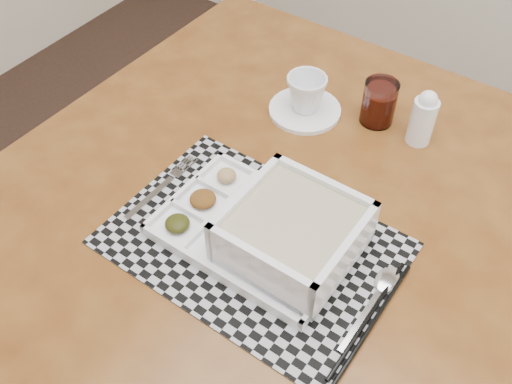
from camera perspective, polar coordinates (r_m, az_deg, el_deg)
dining_table at (r=1.09m, az=3.50°, el=-3.54°), size 1.08×1.08×0.80m
placemat at (r=0.96m, az=-0.32°, el=-5.15°), size 0.48×0.34×0.00m
serving_tray at (r=0.92m, az=2.70°, el=-4.15°), size 0.33×0.23×0.09m
fork at (r=1.05m, az=-9.25°, el=0.67°), size 0.02×0.19×0.00m
spoon at (r=0.92m, az=12.62°, el=-9.13°), size 0.04×0.18×0.01m
chopsticks at (r=0.89m, az=11.42°, el=-12.42°), size 0.02×0.24×0.01m
saucer at (r=1.20m, az=4.90°, el=8.17°), size 0.15×0.15×0.01m
cup at (r=1.17m, az=5.03°, el=9.82°), size 0.11×0.11×0.08m
juice_glass at (r=1.18m, az=12.17°, el=8.59°), size 0.07×0.07×0.09m
creamer_bottle at (r=1.14m, az=16.37°, el=7.12°), size 0.05×0.05×0.12m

